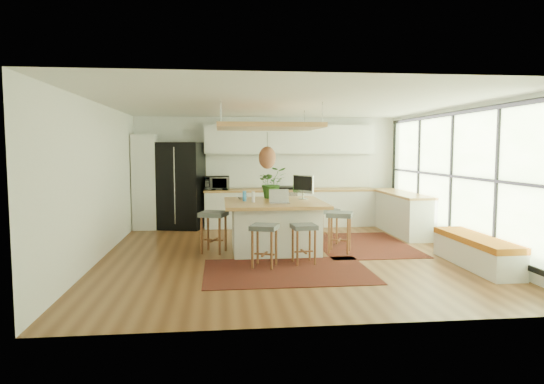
{
  "coord_description": "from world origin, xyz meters",
  "views": [
    {
      "loc": [
        -1.18,
        -8.42,
        1.91
      ],
      "look_at": [
        -0.2,
        0.5,
        1.1
      ],
      "focal_mm": 31.5,
      "sensor_mm": 36.0,
      "label": 1
    }
  ],
  "objects": [
    {
      "name": "stool_left_side",
      "position": [
        -1.3,
        0.33,
        0.35
      ],
      "size": [
        0.57,
        0.57,
        0.76
      ],
      "primitive_type": null,
      "rotation": [
        0.0,
        0.0,
        -1.9
      ],
      "color": "#4B5053",
      "rests_on": "floor"
    },
    {
      "name": "island_plant",
      "position": [
        -0.15,
        1.0,
        1.17
      ],
      "size": [
        0.65,
        0.71,
        0.49
      ],
      "primitive_type": "imported",
      "rotation": [
        0.0,
        0.0,
        0.16
      ],
      "color": "#1E4C19",
      "rests_on": "island"
    },
    {
      "name": "right_counter_base",
      "position": [
        2.93,
        2.0,
        0.44
      ],
      "size": [
        0.6,
        2.5,
        0.88
      ],
      "primitive_type": "cube",
      "color": "silver",
      "rests_on": "floor"
    },
    {
      "name": "wall_back",
      "position": [
        0.0,
        3.5,
        1.35
      ],
      "size": [
        6.5,
        0.0,
        6.5
      ],
      "primitive_type": "plane",
      "rotation": [
        1.57,
        0.0,
        0.0
      ],
      "color": "white",
      "rests_on": "ground"
    },
    {
      "name": "wall_front",
      "position": [
        0.0,
        -3.5,
        1.35
      ],
      "size": [
        6.5,
        0.0,
        6.5
      ],
      "primitive_type": "plane",
      "rotation": [
        -1.57,
        0.0,
        0.0
      ],
      "color": "white",
      "rests_on": "ground"
    },
    {
      "name": "rug_near",
      "position": [
        -0.14,
        -1.18,
        0.01
      ],
      "size": [
        2.6,
        1.8,
        0.01
      ],
      "primitive_type": "cube",
      "color": "black",
      "rests_on": "floor"
    },
    {
      "name": "back_counter_base",
      "position": [
        0.55,
        3.18,
        0.44
      ],
      "size": [
        4.2,
        0.6,
        0.88
      ],
      "primitive_type": "cube",
      "color": "silver",
      "rests_on": "floor"
    },
    {
      "name": "upper_cabinets",
      "position": [
        0.55,
        3.32,
        2.15
      ],
      "size": [
        4.2,
        0.34,
        0.7
      ],
      "primitive_type": "cube",
      "color": "silver",
      "rests_on": "wall_back"
    },
    {
      "name": "laptop",
      "position": [
        -0.11,
        0.07,
        1.05
      ],
      "size": [
        0.37,
        0.39,
        0.27
      ],
      "primitive_type": null,
      "rotation": [
        0.0,
        0.0,
        -0.03
      ],
      "color": "#A5A5AA",
      "rests_on": "island"
    },
    {
      "name": "wall_left",
      "position": [
        -3.25,
        0.0,
        1.35
      ],
      "size": [
        0.0,
        7.0,
        7.0
      ],
      "primitive_type": "plane",
      "rotation": [
        1.57,
        0.0,
        1.57
      ],
      "color": "white",
      "rests_on": "ground"
    },
    {
      "name": "window_bench",
      "position": [
        2.95,
        -1.2,
        0.25
      ],
      "size": [
        0.52,
        2.0,
        0.5
      ],
      "primitive_type": null,
      "color": "silver",
      "rests_on": "floor"
    },
    {
      "name": "stool_right_front",
      "position": [
        1.01,
        0.07,
        0.35
      ],
      "size": [
        0.58,
        0.58,
        0.76
      ],
      "primitive_type": null,
      "rotation": [
        0.0,
        0.0,
        1.21
      ],
      "color": "#4B5053",
      "rests_on": "floor"
    },
    {
      "name": "stool_right_back",
      "position": [
        0.94,
        0.92,
        0.35
      ],
      "size": [
        0.52,
        0.52,
        0.72
      ],
      "primitive_type": null,
      "rotation": [
        0.0,
        0.0,
        1.84
      ],
      "color": "#4B5053",
      "rests_on": "floor"
    },
    {
      "name": "stool_near_left",
      "position": [
        -0.47,
        -0.87,
        0.35
      ],
      "size": [
        0.53,
        0.53,
        0.7
      ],
      "primitive_type": null,
      "rotation": [
        0.0,
        0.0,
        -0.35
      ],
      "color": "#4B5053",
      "rests_on": "floor"
    },
    {
      "name": "island_bottle_1",
      "position": [
        -0.57,
        0.29,
        1.03
      ],
      "size": [
        0.07,
        0.07,
        0.19
      ],
      "primitive_type": "cylinder",
      "color": "silver",
      "rests_on": "island"
    },
    {
      "name": "island_bottle_0",
      "position": [
        -0.72,
        0.54,
        1.03
      ],
      "size": [
        0.07,
        0.07,
        0.19
      ],
      "primitive_type": "cylinder",
      "color": "#3A91E9",
      "rests_on": "island"
    },
    {
      "name": "island",
      "position": [
        -0.17,
        0.44,
        0.47
      ],
      "size": [
        1.85,
        1.85,
        0.93
      ],
      "primitive_type": null,
      "color": "#A6703B",
      "rests_on": "floor"
    },
    {
      "name": "right_counter_top",
      "position": [
        2.93,
        2.0,
        0.9
      ],
      "size": [
        0.64,
        2.54,
        0.05
      ],
      "primitive_type": "cube",
      "color": "#A6703B",
      "rests_on": "right_counter_base"
    },
    {
      "name": "rug_right",
      "position": [
        1.64,
        0.72,
        0.01
      ],
      "size": [
        1.8,
        2.6,
        0.01
      ],
      "primitive_type": "cube",
      "color": "black",
      "rests_on": "floor"
    },
    {
      "name": "ceiling",
      "position": [
        0.0,
        0.0,
        2.7
      ],
      "size": [
        7.0,
        7.0,
        0.0
      ],
      "primitive_type": "plane",
      "rotation": [
        3.14,
        0.0,
        0.0
      ],
      "color": "white",
      "rests_on": "ground"
    },
    {
      "name": "fridge",
      "position": [
        -2.12,
        3.17,
        0.93
      ],
      "size": [
        1.2,
        1.04,
        2.07
      ],
      "primitive_type": null,
      "rotation": [
        0.0,
        0.0,
        -0.25
      ],
      "color": "black",
      "rests_on": "floor"
    },
    {
      "name": "monitor",
      "position": [
        0.44,
        0.76,
        1.19
      ],
      "size": [
        0.47,
        0.52,
        0.48
      ],
      "primitive_type": null,
      "rotation": [
        0.0,
        0.0,
        -0.88
      ],
      "color": "#A5A5AA",
      "rests_on": "island"
    },
    {
      "name": "floor",
      "position": [
        0.0,
        0.0,
        0.0
      ],
      "size": [
        7.0,
        7.0,
        0.0
      ],
      "primitive_type": "plane",
      "color": "brown",
      "rests_on": "ground"
    },
    {
      "name": "backsplash",
      "position": [
        0.55,
        3.48,
        1.35
      ],
      "size": [
        4.2,
        0.02,
        0.8
      ],
      "primitive_type": "cube",
      "color": "white",
      "rests_on": "wall_back"
    },
    {
      "name": "range",
      "position": [
        0.3,
        3.18,
        0.5
      ],
      "size": [
        0.76,
        0.62,
        1.0
      ],
      "primitive_type": null,
      "color": "#A5A5AA",
      "rests_on": "floor"
    },
    {
      "name": "wall_right",
      "position": [
        3.25,
        0.0,
        1.35
      ],
      "size": [
        0.0,
        7.0,
        7.0
      ],
      "primitive_type": "plane",
      "rotation": [
        1.57,
        0.0,
        -1.57
      ],
      "color": "white",
      "rests_on": "ground"
    },
    {
      "name": "pantry",
      "position": [
        -2.95,
        3.18,
        1.12
      ],
      "size": [
        0.55,
        0.6,
        2.25
      ],
      "primitive_type": "cube",
      "color": "silver",
      "rests_on": "floor"
    },
    {
      "name": "ceiling_panel",
      "position": [
        -0.3,
        0.4,
        2.05
      ],
      "size": [
        1.86,
        1.86,
        0.8
      ],
      "primitive_type": null,
      "color": "#A6703B",
      "rests_on": "ceiling"
    },
    {
      "name": "window_wall",
      "position": [
        3.22,
        0.0,
        1.4
      ],
      "size": [
        0.1,
        6.2,
        2.6
      ],
      "primitive_type": null,
      "color": "black",
      "rests_on": "wall_right"
    },
    {
      "name": "stool_near_right",
      "position": [
        0.2,
        -0.7,
        0.35
      ],
      "size": [
        0.43,
        0.43,
        0.66
      ],
      "primitive_type": null,
      "rotation": [
        0.0,
        0.0,
        0.1
      ],
      "color": "#4B5053",
      "rests_on": "floor"
    },
    {
      "name": "microwave",
      "position": [
        -1.25,
        3.17,
        1.13
      ],
      "size": [
        0.59,
        0.33,
        0.4
      ],
      "primitive_type": "imported",
      "rotation": [
        0.0,
        0.0,
        -0.0
      ],
      "color": "#A5A5AA",
      "rests_on": "back_counter_top"
    },
    {
      "name": "back_counter_top",
      "position": [
        0.55,
        3.18,
        0.9
      ],
      "size": [
        4.24,
        0.64,
        0.05
      ],
      "primitive_type": "cube",
      "color": "#A6703B",
      "rests_on": "back_counter_base"
    },
    {
      "name": "island_bowl",
      "position": [
        -0.74,
        0.89,
        0.96
      ],
      "size": [
        0.27,
        0.27,
        0.06
      ],
      "primitive_type": "imported",
      "rotation": [
        0.0,
        0.0,
        0.15
      ],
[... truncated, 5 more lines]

